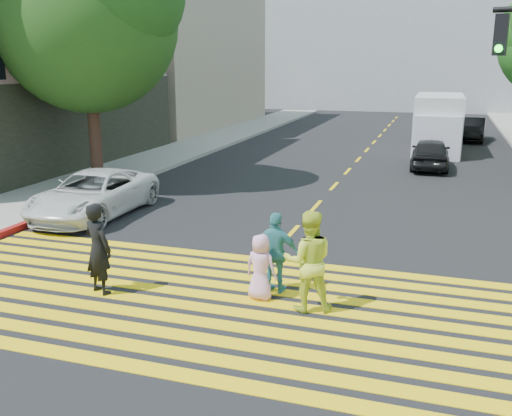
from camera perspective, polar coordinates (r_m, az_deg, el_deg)
The scene contains 17 objects.
ground at distance 9.53m, azimuth -5.73°, elevation -12.53°, with size 120.00×120.00×0.00m, color black.
sidewalk_left at distance 32.35m, azimuth -3.93°, elevation 6.89°, with size 3.00×40.00×0.15m, color gray.
curb_red at distance 17.75m, azimuth -18.50°, elevation -0.11°, with size 0.20×8.00×0.16m, color maroon.
crosswalk at distance 10.59m, azimuth -2.93°, elevation -9.56°, with size 13.40×5.30×0.01m.
lane_line at distance 30.75m, azimuth 11.39°, elevation 6.11°, with size 0.12×34.40×0.01m.
building_left_tan at distance 40.72m, azimuth -10.96°, elevation 15.16°, with size 12.00×16.00×10.00m, color tan.
backdrop_block at distance 55.88m, azimuth 15.01°, elevation 15.71°, with size 30.00×8.00×12.00m, color gray.
tree_left at distance 20.83m, azimuth -16.41°, elevation 18.42°, with size 8.21×7.96×8.83m.
pedestrian_man at distance 11.17m, azimuth -15.50°, elevation -3.94°, with size 0.65×0.42×1.78m, color black.
pedestrian_woman at distance 10.08m, azimuth 5.26°, elevation -5.31°, with size 0.89×0.69×1.83m, color #CBDD38.
pedestrian_child at distance 10.58m, azimuth 0.47°, elevation -5.92°, with size 0.61×0.40×1.26m, color #E8A5D5.
pedestrian_extra at distance 10.84m, azimuth 2.02°, elevation -4.52°, with size 0.93×0.39×1.58m, color teal.
white_sedan at distance 16.93m, azimuth -15.92°, elevation 1.35°, with size 2.12×4.59×1.28m, color silver.
dark_car_near at distance 24.67m, azimuth 17.04°, elevation 5.26°, with size 1.51×3.76×1.28m, color black.
silver_car at distance 36.20m, azimuth 17.92°, elevation 7.93°, with size 1.78×4.39×1.27m, color #B0B1B9.
dark_car_parked at distance 34.28m, azimuth 20.76°, elevation 7.38°, with size 1.36×3.90×1.29m, color black.
white_van at distance 29.35m, azimuth 17.74°, elevation 7.88°, with size 2.21×5.81×2.74m.
Camera 1 is at (3.50, -7.74, 4.31)m, focal length 40.00 mm.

